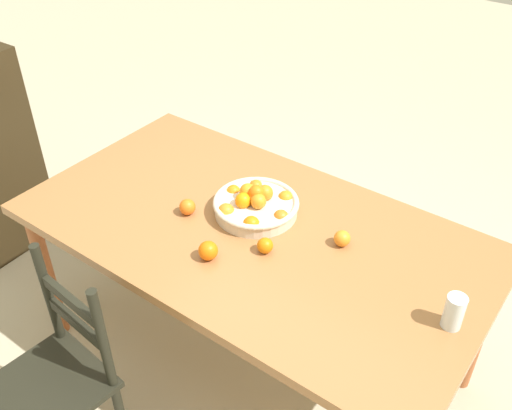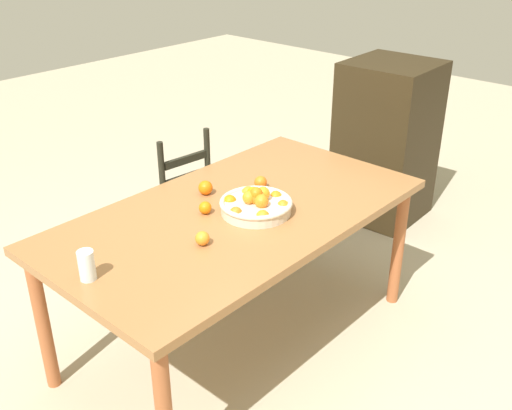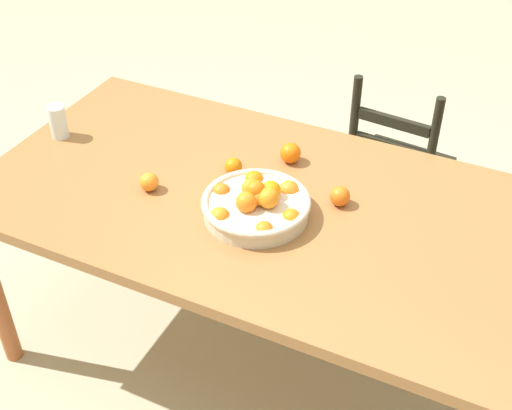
# 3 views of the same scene
# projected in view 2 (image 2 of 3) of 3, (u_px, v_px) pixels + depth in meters

# --- Properties ---
(ground_plane) EXTENTS (12.00, 12.00, 0.00)m
(ground_plane) POSITION_uv_depth(u_px,v_px,m) (239.00, 338.00, 3.23)
(ground_plane) COLOR #B2A78B
(dining_table) EXTENTS (1.86, 1.01, 0.78)m
(dining_table) POSITION_uv_depth(u_px,v_px,m) (237.00, 224.00, 2.91)
(dining_table) COLOR #986539
(dining_table) RESTS_ON ground
(chair_near_window) EXTENTS (0.42, 0.42, 0.92)m
(chair_near_window) POSITION_uv_depth(u_px,v_px,m) (176.00, 203.00, 3.70)
(chair_near_window) COLOR black
(chair_near_window) RESTS_ON ground
(cabinet) EXTENTS (0.60, 0.60, 1.15)m
(cabinet) POSITION_uv_depth(u_px,v_px,m) (386.00, 142.00, 4.29)
(cabinet) COLOR black
(cabinet) RESTS_ON ground
(fruit_bowl) EXTENTS (0.35, 0.35, 0.13)m
(fruit_bowl) POSITION_uv_depth(u_px,v_px,m) (256.00, 204.00, 2.84)
(fruit_bowl) COLOR beige
(fruit_bowl) RESTS_ON dining_table
(orange_loose_0) EXTENTS (0.07, 0.07, 0.07)m
(orange_loose_0) POSITION_uv_depth(u_px,v_px,m) (261.00, 182.00, 3.09)
(orange_loose_0) COLOR orange
(orange_loose_0) RESTS_ON dining_table
(orange_loose_1) EXTENTS (0.07, 0.07, 0.07)m
(orange_loose_1) POSITION_uv_depth(u_px,v_px,m) (205.00, 188.00, 3.02)
(orange_loose_1) COLOR orange
(orange_loose_1) RESTS_ON dining_table
(orange_loose_2) EXTENTS (0.06, 0.06, 0.06)m
(orange_loose_2) POSITION_uv_depth(u_px,v_px,m) (205.00, 208.00, 2.84)
(orange_loose_2) COLOR orange
(orange_loose_2) RESTS_ON dining_table
(orange_loose_3) EXTENTS (0.06, 0.06, 0.06)m
(orange_loose_3) POSITION_uv_depth(u_px,v_px,m) (202.00, 238.00, 2.57)
(orange_loose_3) COLOR orange
(orange_loose_3) RESTS_ON dining_table
(drinking_glass) EXTENTS (0.07, 0.07, 0.13)m
(drinking_glass) POSITION_uv_depth(u_px,v_px,m) (87.00, 265.00, 2.32)
(drinking_glass) COLOR silver
(drinking_glass) RESTS_ON dining_table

